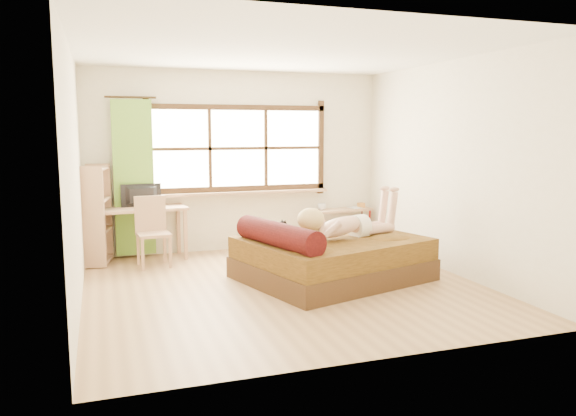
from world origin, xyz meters
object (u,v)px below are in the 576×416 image
object	(u,v)px
kitten	(274,230)
chair	(152,227)
bed	(329,257)
desk	(143,214)
woman	(346,213)
pipe_shelf	(340,218)
bookshelf	(96,215)

from	to	relation	value
kitten	chair	bearing A→B (deg)	118.07
bed	desk	distance (m)	2.78
bed	woman	bearing A→B (deg)	-26.67
woman	kitten	bearing A→B (deg)	153.62
desk	woman	bearing A→B (deg)	-44.16
bed	kitten	xyz separation A→B (m)	(-0.67, 0.11, 0.36)
bed	pipe_shelf	xyz separation A→B (m)	(0.99, 1.93, 0.14)
chair	bookshelf	world-z (taller)	bookshelf
chair	bed	bearing A→B (deg)	-41.20
desk	bed	bearing A→B (deg)	-46.20
kitten	desk	world-z (taller)	kitten
kitten	pipe_shelf	world-z (taller)	kitten
bed	desk	size ratio (longest dim) A/B	1.97
bed	woman	size ratio (longest dim) A/B	1.70
kitten	woman	bearing A→B (deg)	-26.38
kitten	bookshelf	distance (m)	2.61
bed	bookshelf	size ratio (longest dim) A/B	1.81
bed	bookshelf	bearing A→B (deg)	130.37
woman	desk	size ratio (longest dim) A/B	1.16
woman	chair	size ratio (longest dim) A/B	1.54
bed	chair	size ratio (longest dim) A/B	2.61
bed	woman	world-z (taller)	woman
bed	kitten	bearing A→B (deg)	153.70
bed	desk	xyz separation A→B (m)	(-2.08, 1.81, 0.37)
kitten	bookshelf	world-z (taller)	bookshelf
bed	kitten	size ratio (longest dim) A/B	7.91
desk	chair	world-z (taller)	chair
desk	bookshelf	world-z (taller)	bookshelf
bed	pipe_shelf	size ratio (longest dim) A/B	2.10
bed	chair	bearing A→B (deg)	127.35
pipe_shelf	bookshelf	bearing A→B (deg)	173.86
kitten	bookshelf	bearing A→B (deg)	124.45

